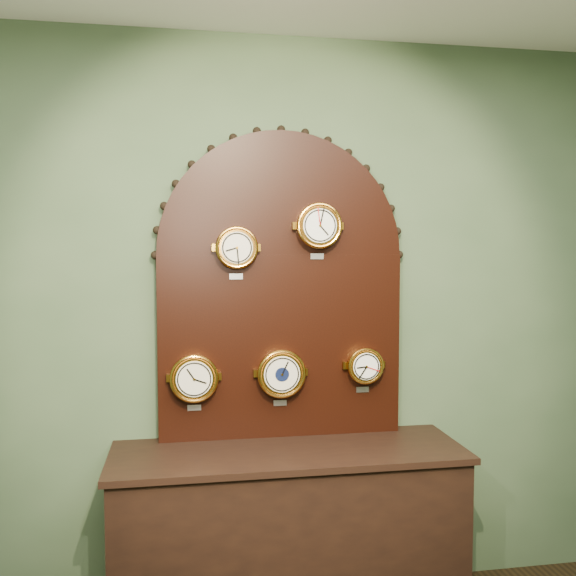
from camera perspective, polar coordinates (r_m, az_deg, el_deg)
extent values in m
plane|color=#455B3E|center=(3.09, -0.78, -3.03)|extent=(4.00, 0.00, 4.00)
cube|color=black|center=(3.12, 0.07, -22.21)|extent=(1.60, 0.50, 0.80)
cube|color=black|center=(3.06, -0.63, -5.37)|extent=(1.20, 0.06, 0.90)
cylinder|color=black|center=(3.02, -0.64, 3.09)|extent=(1.20, 0.06, 1.20)
cylinder|color=orange|center=(2.94, -4.81, 3.75)|extent=(0.19, 0.08, 0.19)
torus|color=orange|center=(2.90, -4.75, 3.75)|extent=(0.20, 0.02, 0.20)
cylinder|color=#EDE2C9|center=(2.90, -4.74, 3.75)|extent=(0.15, 0.01, 0.15)
cube|color=#B9B9C1|center=(2.96, -4.83, 1.07)|extent=(0.07, 0.01, 0.03)
cylinder|color=orange|center=(3.00, 2.81, 5.77)|extent=(0.21, 0.08, 0.21)
torus|color=orange|center=(2.97, 2.95, 5.79)|extent=(0.22, 0.02, 0.22)
cylinder|color=white|center=(2.96, 2.98, 5.79)|extent=(0.16, 0.01, 0.16)
cube|color=#B9B9C1|center=(3.02, 2.71, 2.95)|extent=(0.07, 0.01, 0.03)
cylinder|color=orange|center=(2.99, -8.69, -8.18)|extent=(0.21, 0.08, 0.21)
torus|color=orange|center=(2.96, -8.68, -8.31)|extent=(0.23, 0.02, 0.23)
cylinder|color=#EDE2C9|center=(2.95, -8.68, -8.34)|extent=(0.17, 0.01, 0.17)
cube|color=#B9B9C1|center=(3.05, -8.67, -10.89)|extent=(0.07, 0.01, 0.03)
cylinder|color=orange|center=(3.02, -0.67, -7.85)|extent=(0.22, 0.08, 0.22)
torus|color=orange|center=(2.99, -0.57, -7.97)|extent=(0.24, 0.02, 0.24)
cylinder|color=#EDE2C9|center=(2.98, -0.55, -8.00)|extent=(0.18, 0.01, 0.18)
cube|color=#B9B9C1|center=(3.08, -0.74, -10.58)|extent=(0.07, 0.01, 0.03)
cylinder|color=#0C1334|center=(2.98, -0.54, -8.01)|extent=(0.07, 0.00, 0.07)
cylinder|color=orange|center=(3.11, 7.06, -7.09)|extent=(0.17, 0.08, 0.17)
torus|color=orange|center=(3.08, 7.23, -7.20)|extent=(0.18, 0.02, 0.18)
cylinder|color=white|center=(3.07, 7.27, -7.22)|extent=(0.13, 0.01, 0.13)
cube|color=#B9B9C1|center=(3.16, 6.92, -9.31)|extent=(0.06, 0.01, 0.03)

